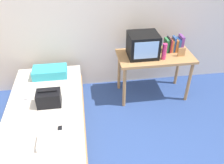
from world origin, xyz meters
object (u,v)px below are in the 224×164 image
Objects in this scene: bed at (47,121)px; folded_towel at (51,141)px; handbag at (49,98)px; remote_silver at (26,96)px; desk at (155,61)px; tv at (143,45)px; book_row at (174,44)px; remote_dark at (60,131)px; pillow at (50,72)px; water_bottle at (164,52)px; magazine at (31,121)px; picture_frame at (181,52)px.

folded_towel is at bearing -77.83° from bed.
folded_towel is (0.07, -0.67, -0.06)m from handbag.
remote_silver is at bearing 114.45° from folded_towel.
bed is 1.72× the size of desk.
desk reaches higher than bed.
tv is 1.56m from handbag.
book_row is 1.78× the size of remote_dark.
book_row is 2.33m from remote_silver.
pillow is 1.81× the size of folded_towel.
desk is 2.29× the size of pillow.
folded_towel is (0.39, -0.86, 0.03)m from remote_silver.
water_bottle is 1.87m from remote_dark.
book_row is 1.93× the size of remote_silver.
desk reaches higher than remote_silver.
folded_towel is at bearing -138.85° from desk.
bed is 0.38m from magazine.
remote_silver reaches higher than magazine.
folded_towel is (-1.89, -1.24, -0.28)m from picture_frame.
bed is 1.74m from tv.
desk is 0.35m from tv.
magazine is at bearing -158.24° from picture_frame.
magazine is at bearing 147.10° from remote_dark.
water_bottle is 0.82× the size of handbag.
water_bottle reaches higher than desk.
folded_towel is at bearing -146.76° from picture_frame.
water_bottle reaches higher than folded_towel.
remote_dark is at bearing -136.28° from tv.
picture_frame reaches higher than magazine.
folded_towel reaches higher than magazine.
remote_silver is at bearing -165.78° from book_row.
pillow is at bearing -177.75° from book_row.
folded_towel is (-1.60, -1.19, -0.33)m from water_bottle.
handbag is (-1.58, -0.66, -0.05)m from desk.
handbag is at bearing -158.10° from book_row.
book_row is 0.55× the size of pillow.
handbag is 1.92× the size of remote_dark.
bed is 8.10× the size of water_bottle.
picture_frame is (0.06, -0.19, -0.04)m from book_row.
pillow is (-1.71, 0.16, -0.30)m from water_bottle.
tv reaches higher than folded_towel.
remote_dark is (-1.52, -1.04, -0.36)m from water_bottle.
tv is 1.58× the size of book_row.
bed is 1.84m from desk.
handbag is 0.53m from remote_dark.
picture_frame is 2.34m from remote_silver.
bed is at bearing -41.80° from remote_silver.
water_bottle reaches higher than picture_frame.
book_row is (0.24, 0.24, -0.01)m from water_bottle.
water_bottle reaches higher than bed.
remote_dark is (0.19, -1.20, -0.06)m from pillow.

